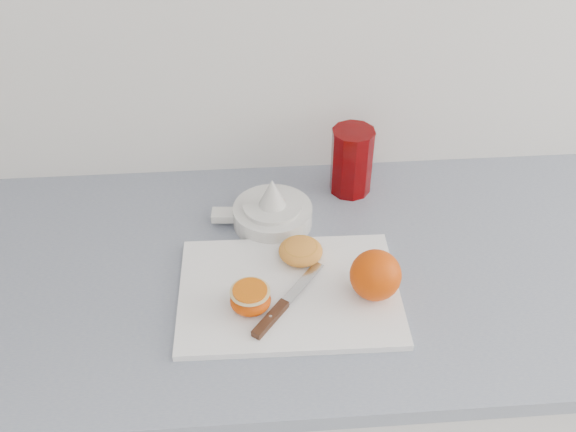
{
  "coord_description": "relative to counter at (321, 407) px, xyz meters",
  "views": [
    {
      "loc": [
        -0.14,
        0.87,
        1.67
      ],
      "look_at": [
        -0.07,
        1.75,
        0.96
      ],
      "focal_mm": 40.0,
      "sensor_mm": 36.0,
      "label": 1
    }
  ],
  "objects": [
    {
      "name": "counter",
      "position": [
        0.0,
        0.0,
        0.0
      ],
      "size": [
        2.58,
        0.64,
        0.89
      ],
      "color": "silver",
      "rests_on": "ground"
    },
    {
      "name": "cutting_board",
      "position": [
        -0.08,
        -0.08,
        0.45
      ],
      "size": [
        0.37,
        0.27,
        0.01
      ],
      "primitive_type": "cube",
      "rotation": [
        0.0,
        0.0,
        -0.02
      ],
      "color": "white",
      "rests_on": "counter"
    },
    {
      "name": "whole_orange",
      "position": [
        0.06,
        -0.1,
        0.5
      ],
      "size": [
        0.08,
        0.08,
        0.08
      ],
      "color": "#D74F00",
      "rests_on": "cutting_board"
    },
    {
      "name": "half_orange",
      "position": [
        -0.14,
        -0.11,
        0.48
      ],
      "size": [
        0.07,
        0.07,
        0.04
      ],
      "color": "#D74F00",
      "rests_on": "cutting_board"
    },
    {
      "name": "squeezed_shell",
      "position": [
        -0.05,
        -0.0,
        0.47
      ],
      "size": [
        0.08,
        0.08,
        0.03
      ],
      "color": "orange",
      "rests_on": "cutting_board"
    },
    {
      "name": "paring_knife",
      "position": [
        -0.1,
        -0.13,
        0.46
      ],
      "size": [
        0.13,
        0.16,
        0.01
      ],
      "color": "#422514",
      "rests_on": "cutting_board"
    },
    {
      "name": "citrus_juicer",
      "position": [
        -0.1,
        0.11,
        0.47
      ],
      "size": [
        0.19,
        0.15,
        0.1
      ],
      "color": "white",
      "rests_on": "counter"
    },
    {
      "name": "red_tumbler",
      "position": [
        0.07,
        0.21,
        0.51
      ],
      "size": [
        0.09,
        0.09,
        0.14
      ],
      "color": "#5F0102",
      "rests_on": "counter"
    }
  ]
}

